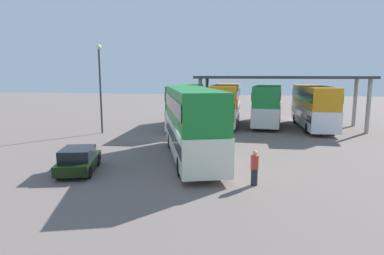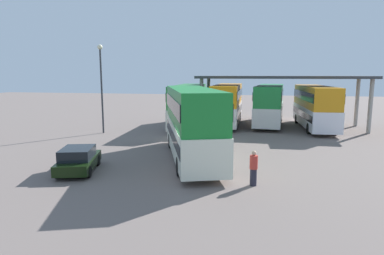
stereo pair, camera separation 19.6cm
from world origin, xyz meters
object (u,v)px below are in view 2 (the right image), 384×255
object	(u,v)px
double_decker_end_of_row	(315,105)
pedestrian_waiting	(254,168)
double_decker_mid_row	(227,103)
lamppost_tall	(101,78)
double_decker_far_right	(270,103)
double_decker_main	(192,121)
parked_hatchback	(78,160)
double_decker_near_canopy	(189,104)

from	to	relation	value
double_decker_end_of_row	pedestrian_waiting	distance (m)	19.12
double_decker_mid_row	lamppost_tall	size ratio (longest dim) A/B	1.38
double_decker_far_right	double_decker_end_of_row	distance (m)	4.57
double_decker_end_of_row	double_decker_far_right	bearing A→B (deg)	65.04
double_decker_main	parked_hatchback	xyz separation A→B (m)	(-5.49, -3.90, -1.73)
pedestrian_waiting	double_decker_near_canopy	bearing A→B (deg)	152.08
double_decker_mid_row	pedestrian_waiting	bearing A→B (deg)	-171.60
double_decker_mid_row	double_decker_far_right	xyz separation A→B (m)	(4.33, 0.75, -0.03)
parked_hatchback	lamppost_tall	world-z (taller)	lamppost_tall
parked_hatchback	double_decker_near_canopy	world-z (taller)	double_decker_near_canopy
double_decker_far_right	double_decker_near_canopy	bearing A→B (deg)	115.14
double_decker_main	double_decker_end_of_row	bearing A→B (deg)	-52.79
parked_hatchback	double_decker_far_right	size ratio (longest dim) A/B	0.38
double_decker_far_right	pedestrian_waiting	xyz separation A→B (m)	(-1.22, -19.97, -1.42)
double_decker_mid_row	lamppost_tall	xyz separation A→B (m)	(-10.46, -7.37, 2.62)
parked_hatchback	pedestrian_waiting	size ratio (longest dim) A/B	2.40
parked_hatchback	double_decker_end_of_row	xyz separation A→B (m)	(14.81, 17.86, 1.60)
double_decker_mid_row	double_decker_end_of_row	bearing A→B (deg)	-97.13
lamppost_tall	double_decker_end_of_row	bearing A→B (deg)	18.63
double_decker_main	double_decker_far_right	size ratio (longest dim) A/B	1.02
double_decker_near_canopy	double_decker_far_right	size ratio (longest dim) A/B	1.00
double_decker_main	double_decker_mid_row	distance (m)	14.94
pedestrian_waiting	double_decker_end_of_row	bearing A→B (deg)	113.69
parked_hatchback	double_decker_end_of_row	world-z (taller)	double_decker_end_of_row
double_decker_main	pedestrian_waiting	world-z (taller)	double_decker_main
parked_hatchback	double_decker_main	bearing A→B (deg)	-70.66
double_decker_main	lamppost_tall	world-z (taller)	lamppost_tall
double_decker_main	double_decker_end_of_row	distance (m)	16.79
pedestrian_waiting	lamppost_tall	bearing A→B (deg)	179.21
lamppost_tall	double_decker_main	bearing A→B (deg)	-37.85
lamppost_tall	pedestrian_waiting	distance (m)	18.47
double_decker_mid_row	double_decker_main	bearing A→B (deg)	176.35
double_decker_near_canopy	lamppost_tall	world-z (taller)	lamppost_tall
double_decker_main	double_decker_far_right	bearing A→B (deg)	-37.03
double_decker_main	lamppost_tall	xyz separation A→B (m)	(-9.71, 7.55, 2.51)
double_decker_main	double_decker_near_canopy	xyz separation A→B (m)	(-2.91, 12.66, -0.10)
parked_hatchback	double_decker_mid_row	distance (m)	19.89
double_decker_main	double_decker_far_right	xyz separation A→B (m)	(5.08, 15.67, -0.14)
parked_hatchback	double_decker_near_canopy	distance (m)	16.84
double_decker_main	double_decker_end_of_row	size ratio (longest dim) A/B	1.02
lamppost_tall	pedestrian_waiting	size ratio (longest dim) A/B	4.61
double_decker_main	parked_hatchback	size ratio (longest dim) A/B	2.70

